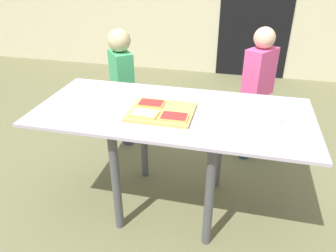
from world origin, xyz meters
name	(u,v)px	position (x,y,z in m)	size (l,w,h in m)	color
ground_plane	(172,203)	(0.00, 0.00, 0.00)	(16.00, 16.00, 0.00)	#686744
dining_table	(172,126)	(0.00, 0.00, 0.61)	(1.59, 0.72, 0.71)	#B3A7B8
cutting_board	(161,112)	(-0.05, -0.05, 0.72)	(0.36, 0.30, 0.02)	tan
pizza_slice_far_left	(151,103)	(-0.13, 0.01, 0.73)	(0.15, 0.10, 0.01)	#E9A758
pizza_slice_near_left	(145,114)	(-0.13, -0.12, 0.73)	(0.16, 0.11, 0.01)	#E9A758
pizza_slice_near_right	(174,117)	(0.04, -0.12, 0.73)	(0.15, 0.10, 0.01)	#E9A758
plate_white_right	(263,117)	(0.51, 0.03, 0.71)	(0.22, 0.22, 0.01)	white
child_left	(122,80)	(-0.59, 0.73, 0.58)	(0.26, 0.27, 0.99)	#3E455F
child_right	(257,88)	(0.50, 0.76, 0.60)	(0.25, 0.28, 1.05)	#254047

